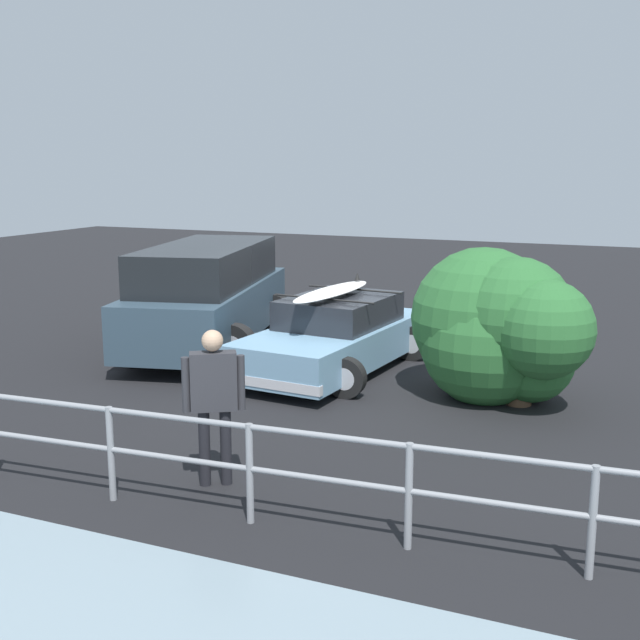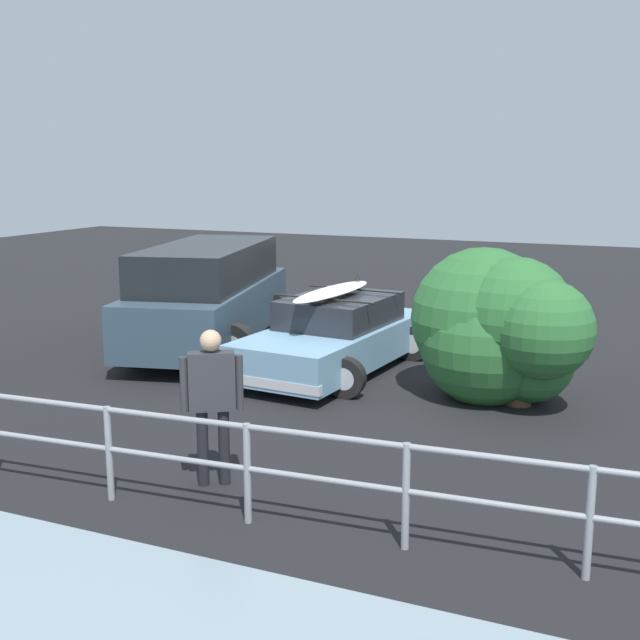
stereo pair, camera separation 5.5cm
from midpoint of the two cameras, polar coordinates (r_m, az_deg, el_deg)
ground_plane at (r=13.21m, az=-0.21°, el=-3.49°), size 44.00×44.00×0.02m
parking_stripe at (r=13.62m, az=-4.08°, el=-3.02°), size 0.12×3.77×0.00m
sedan_car at (r=12.96m, az=1.26°, el=-1.11°), size 2.49×4.23×1.49m
suv_car at (r=14.54m, az=-7.85°, el=1.74°), size 3.24×5.24×1.89m
person_bystander at (r=8.38m, az=-7.50°, el=-5.16°), size 0.56×0.41×1.67m
railing_fence at (r=7.59m, az=-5.00°, el=-9.71°), size 9.17×0.63×0.98m
bush_near_left at (r=11.55m, az=12.73°, el=-0.60°), size 2.64×2.30×2.25m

